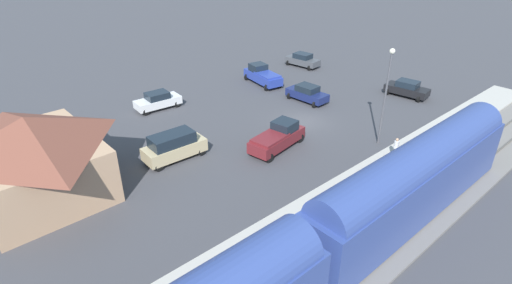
{
  "coord_description": "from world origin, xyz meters",
  "views": [
    {
      "loc": [
        -23.05,
        26.66,
        16.3
      ],
      "look_at": [
        -1.53,
        7.34,
        1.0
      ],
      "focal_mm": 28.65,
      "sensor_mm": 36.0,
      "label": 1
    }
  ],
  "objects_px": {
    "station_building": "(34,155)",
    "pickup_maroon": "(278,137)",
    "pickup_blue": "(262,75)",
    "light_pole_near_platform": "(387,86)",
    "sedan_black": "(407,89)",
    "sedan_white": "(158,101)",
    "sedan_navy": "(307,93)",
    "suv_tan": "(174,146)",
    "sedan_charcoal": "(303,60)",
    "pedestrian_on_platform": "(396,147)"
  },
  "relations": [
    {
      "from": "station_building",
      "to": "pickup_maroon",
      "type": "height_order",
      "value": "station_building"
    },
    {
      "from": "sedan_white",
      "to": "pickup_maroon",
      "type": "distance_m",
      "value": 14.3
    },
    {
      "from": "station_building",
      "to": "suv_tan",
      "type": "xyz_separation_m",
      "value": [
        -1.95,
        -9.25,
        -1.86
      ]
    },
    {
      "from": "sedan_navy",
      "to": "pickup_maroon",
      "type": "bearing_deg",
      "value": 119.1
    },
    {
      "from": "light_pole_near_platform",
      "to": "sedan_white",
      "type": "bearing_deg",
      "value": 27.89
    },
    {
      "from": "pickup_maroon",
      "to": "light_pole_near_platform",
      "type": "distance_m",
      "value": 9.53
    },
    {
      "from": "pickup_maroon",
      "to": "sedan_charcoal",
      "type": "bearing_deg",
      "value": -52.78
    },
    {
      "from": "pickup_blue",
      "to": "sedan_charcoal",
      "type": "height_order",
      "value": "pickup_blue"
    },
    {
      "from": "suv_tan",
      "to": "pickup_maroon",
      "type": "relative_size",
      "value": 0.88
    },
    {
      "from": "sedan_charcoal",
      "to": "light_pole_near_platform",
      "type": "distance_m",
      "value": 22.33
    },
    {
      "from": "sedan_white",
      "to": "pickup_blue",
      "type": "bearing_deg",
      "value": -96.8
    },
    {
      "from": "station_building",
      "to": "light_pole_near_platform",
      "type": "relative_size",
      "value": 1.22
    },
    {
      "from": "sedan_black",
      "to": "pickup_blue",
      "type": "bearing_deg",
      "value": 33.49
    },
    {
      "from": "sedan_black",
      "to": "suv_tan",
      "type": "relative_size",
      "value": 0.95
    },
    {
      "from": "sedan_charcoal",
      "to": "pickup_maroon",
      "type": "distance_m",
      "value": 22.8
    },
    {
      "from": "sedan_black",
      "to": "pickup_maroon",
      "type": "bearing_deg",
      "value": 87.11
    },
    {
      "from": "station_building",
      "to": "sedan_black",
      "type": "bearing_deg",
      "value": -101.37
    },
    {
      "from": "pedestrian_on_platform",
      "to": "sedan_charcoal",
      "type": "height_order",
      "value": "pedestrian_on_platform"
    },
    {
      "from": "pickup_blue",
      "to": "sedan_black",
      "type": "relative_size",
      "value": 1.2
    },
    {
      "from": "sedan_white",
      "to": "light_pole_near_platform",
      "type": "bearing_deg",
      "value": -152.11
    },
    {
      "from": "suv_tan",
      "to": "station_building",
      "type": "bearing_deg",
      "value": 78.08
    },
    {
      "from": "station_building",
      "to": "pickup_blue",
      "type": "distance_m",
      "value": 27.09
    },
    {
      "from": "sedan_black",
      "to": "sedan_charcoal",
      "type": "distance_m",
      "value": 14.74
    },
    {
      "from": "station_building",
      "to": "sedan_white",
      "type": "height_order",
      "value": "station_building"
    },
    {
      "from": "pedestrian_on_platform",
      "to": "suv_tan",
      "type": "height_order",
      "value": "suv_tan"
    },
    {
      "from": "station_building",
      "to": "pickup_blue",
      "type": "xyz_separation_m",
      "value": [
        6.3,
        -26.28,
        -1.98
      ]
    },
    {
      "from": "pedestrian_on_platform",
      "to": "sedan_navy",
      "type": "distance_m",
      "value": 13.59
    },
    {
      "from": "light_pole_near_platform",
      "to": "station_building",
      "type": "bearing_deg",
      "value": 64.52
    },
    {
      "from": "sedan_black",
      "to": "suv_tan",
      "type": "height_order",
      "value": "suv_tan"
    },
    {
      "from": "pedestrian_on_platform",
      "to": "sedan_charcoal",
      "type": "distance_m",
      "value": 24.96
    },
    {
      "from": "pedestrian_on_platform",
      "to": "sedan_black",
      "type": "height_order",
      "value": "pedestrian_on_platform"
    },
    {
      "from": "pickup_maroon",
      "to": "pickup_blue",
      "type": "bearing_deg",
      "value": -38.1
    },
    {
      "from": "pickup_blue",
      "to": "sedan_black",
      "type": "height_order",
      "value": "pickup_blue"
    },
    {
      "from": "station_building",
      "to": "sedan_navy",
      "type": "distance_m",
      "value": 26.18
    },
    {
      "from": "station_building",
      "to": "pickup_blue",
      "type": "height_order",
      "value": "station_building"
    },
    {
      "from": "sedan_white",
      "to": "pickup_maroon",
      "type": "height_order",
      "value": "pickup_maroon"
    },
    {
      "from": "station_building",
      "to": "pickup_maroon",
      "type": "bearing_deg",
      "value": -110.33
    },
    {
      "from": "pickup_blue",
      "to": "sedan_white",
      "type": "xyz_separation_m",
      "value": [
        1.53,
        12.85,
        -0.15
      ]
    },
    {
      "from": "station_building",
      "to": "sedan_navy",
      "type": "relative_size",
      "value": 2.18
    },
    {
      "from": "suv_tan",
      "to": "pickup_blue",
      "type": "bearing_deg",
      "value": -64.15
    },
    {
      "from": "light_pole_near_platform",
      "to": "suv_tan",
      "type": "bearing_deg",
      "value": 57.02
    },
    {
      "from": "sedan_navy",
      "to": "sedan_white",
      "type": "xyz_separation_m",
      "value": [
        8.64,
        12.65,
        0.0
      ]
    },
    {
      "from": "pedestrian_on_platform",
      "to": "suv_tan",
      "type": "bearing_deg",
      "value": 46.9
    },
    {
      "from": "sedan_white",
      "to": "light_pole_near_platform",
      "type": "distance_m",
      "value": 21.94
    },
    {
      "from": "pickup_blue",
      "to": "light_pole_near_platform",
      "type": "relative_size",
      "value": 0.69
    },
    {
      "from": "sedan_charcoal",
      "to": "pickup_maroon",
      "type": "bearing_deg",
      "value": 127.22
    },
    {
      "from": "pickup_blue",
      "to": "pickup_maroon",
      "type": "bearing_deg",
      "value": 141.9
    },
    {
      "from": "pedestrian_on_platform",
      "to": "light_pole_near_platform",
      "type": "bearing_deg",
      "value": -33.69
    },
    {
      "from": "pickup_blue",
      "to": "suv_tan",
      "type": "distance_m",
      "value": 18.92
    },
    {
      "from": "sedan_charcoal",
      "to": "sedan_white",
      "type": "distance_m",
      "value": 21.26
    }
  ]
}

